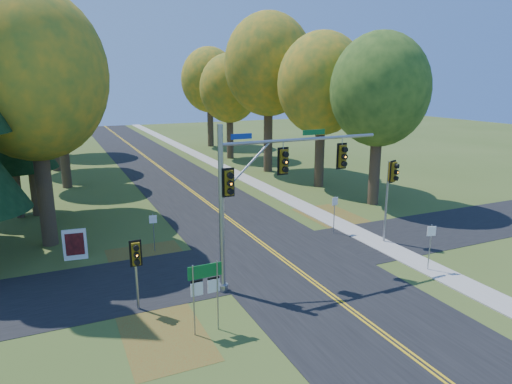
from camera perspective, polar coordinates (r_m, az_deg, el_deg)
name	(u,v)px	position (r m, az deg, el deg)	size (l,w,h in m)	color
ground	(298,271)	(23.21, 5.32, -9.81)	(160.00, 160.00, 0.00)	#3B511C
road_main	(298,271)	(23.21, 5.32, -9.78)	(8.00, 160.00, 0.02)	black
road_cross	(280,257)	(24.82, 3.01, -8.12)	(60.00, 6.00, 0.02)	black
centerline_left	(297,271)	(23.16, 5.10, -9.79)	(0.10, 160.00, 0.01)	gold
centerline_right	(300,270)	(23.25, 5.54, -9.70)	(0.10, 160.00, 0.01)	gold
sidewalk_east	(396,252)	(26.64, 17.08, -7.13)	(1.60, 160.00, 0.06)	#9E998E
leaf_patch_w_near	(151,264)	(24.59, -12.96, -8.70)	(4.00, 6.00, 0.00)	brown
leaf_patch_e	(342,221)	(31.42, 10.69, -3.57)	(3.50, 8.00, 0.00)	brown
leaf_patch_w_far	(164,334)	(18.25, -11.43, -17.05)	(3.00, 5.00, 0.00)	brown
tree_w_a	(33,76)	(27.75, -26.09, 12.90)	(8.00, 8.00, 14.15)	#38281C
tree_e_a	(380,90)	(35.12, 15.20, 12.16)	(7.20, 7.20, 12.73)	#38281C
tree_w_b	(23,63)	(34.69, -27.07, 14.19)	(8.60, 8.60, 15.38)	#38281C
tree_e_b	(322,84)	(40.28, 8.26, 13.18)	(7.60, 7.60, 13.33)	#38281C
tree_w_c	(59,96)	(42.87, -23.39, 10.97)	(6.80, 6.80, 11.91)	#38281C
tree_e_c	(269,65)	(46.85, 1.62, 15.55)	(8.80, 8.80, 15.79)	#38281C
tree_w_d	(48,75)	(51.56, -24.56, 13.21)	(8.20, 8.20, 14.56)	#38281C
tree_e_d	(230,89)	(55.01, -3.31, 12.76)	(7.00, 7.00, 12.32)	#38281C
tree_w_e	(57,73)	(62.48, -23.57, 13.49)	(8.40, 8.40, 14.97)	#38281C
tree_e_e	(210,80)	(65.47, -5.81, 13.73)	(7.80, 7.80, 13.74)	#38281C
pine_c	(2,73)	(34.45, -29.13, 12.84)	(5.60, 5.60, 20.56)	#38281C
traffic_mast	(264,183)	(20.31, 1.03, 1.16)	(8.28, 0.80, 7.51)	gray
east_signal_pole	(391,181)	(26.93, 16.56, 1.34)	(0.55, 0.66, 4.91)	gray
ped_signal_pole	(136,259)	(19.10, -14.77, -8.08)	(0.49, 0.57, 3.11)	#909498
route_sign_cluster	(205,284)	(17.26, -6.36, -11.34)	(1.31, 0.10, 2.80)	gray
info_kiosk	(75,245)	(26.05, -21.69, -6.13)	(1.21, 0.31, 1.66)	white
reg_sign_e_north	(335,208)	(28.40, 9.80, -1.98)	(0.45, 0.12, 2.39)	gray
reg_sign_e_south	(431,239)	(24.17, 20.99, -5.54)	(0.45, 0.14, 2.41)	gray
reg_sign_w	(153,226)	(25.73, -12.71, -4.16)	(0.41, 0.11, 2.17)	gray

